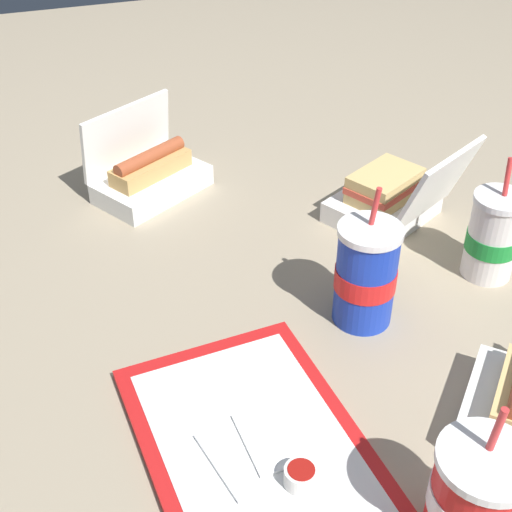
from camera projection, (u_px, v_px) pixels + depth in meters
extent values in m
plane|color=gray|center=(249.00, 290.00, 1.14)|extent=(3.20, 3.20, 0.00)
cube|color=red|center=(253.00, 443.00, 0.88)|extent=(0.39, 0.28, 0.01)
cube|color=white|center=(253.00, 440.00, 0.88)|extent=(0.34, 0.24, 0.00)
cylinder|color=white|center=(301.00, 476.00, 0.82)|extent=(0.04, 0.04, 0.02)
cylinder|color=#9E140F|center=(301.00, 471.00, 0.81)|extent=(0.03, 0.03, 0.01)
cube|color=white|center=(283.00, 434.00, 0.88)|extent=(0.10, 0.10, 0.00)
cube|color=white|center=(220.00, 467.00, 0.84)|extent=(0.11, 0.03, 0.00)
cube|color=white|center=(153.00, 184.00, 1.37)|extent=(0.21, 0.24, 0.04)
cube|color=white|center=(127.00, 136.00, 1.35)|extent=(0.12, 0.19, 0.13)
cube|color=tan|center=(151.00, 168.00, 1.34)|extent=(0.13, 0.17, 0.03)
cylinder|color=#9E4728|center=(150.00, 157.00, 1.33)|extent=(0.10, 0.15, 0.03)
cylinder|color=yellow|center=(149.00, 152.00, 1.33)|extent=(0.07, 0.12, 0.01)
cube|color=white|center=(382.00, 207.00, 1.30)|extent=(0.21, 0.23, 0.04)
cube|color=white|center=(437.00, 185.00, 1.19)|extent=(0.14, 0.19, 0.14)
cube|color=#DBB770|center=(384.00, 193.00, 1.28)|extent=(0.13, 0.15, 0.02)
cube|color=#D64C38|center=(385.00, 186.00, 1.27)|extent=(0.14, 0.16, 0.01)
cube|color=#DBB770|center=(386.00, 178.00, 1.26)|extent=(0.13, 0.15, 0.02)
cylinder|color=#1938B7|center=(365.00, 277.00, 1.04)|extent=(0.09, 0.09, 0.15)
cylinder|color=red|center=(365.00, 278.00, 1.04)|extent=(0.09, 0.09, 0.03)
cylinder|color=white|center=(371.00, 231.00, 0.99)|extent=(0.09, 0.09, 0.01)
cylinder|color=red|center=(375.00, 206.00, 0.98)|extent=(0.01, 0.01, 0.06)
cylinder|color=red|center=(475.00, 505.00, 0.74)|extent=(0.10, 0.10, 0.13)
cylinder|color=white|center=(477.00, 498.00, 0.73)|extent=(0.10, 0.10, 0.03)
cylinder|color=white|center=(488.00, 461.00, 0.70)|extent=(0.10, 0.10, 0.01)
cylinder|color=red|center=(497.00, 429.00, 0.68)|extent=(0.01, 0.01, 0.06)
cylinder|color=white|center=(493.00, 239.00, 1.13)|extent=(0.08, 0.08, 0.14)
cylinder|color=#198C33|center=(492.00, 241.00, 1.13)|extent=(0.08, 0.08, 0.03)
cylinder|color=white|center=(502.00, 199.00, 1.09)|extent=(0.09, 0.09, 0.01)
cylinder|color=red|center=(508.00, 177.00, 1.08)|extent=(0.02, 0.01, 0.06)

